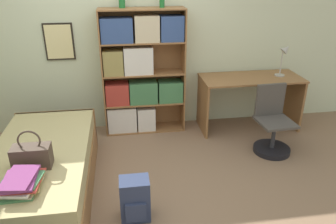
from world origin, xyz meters
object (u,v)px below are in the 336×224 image
object	(u,v)px
bottle_brown	(162,1)
desk_chair	(272,131)
bed	(43,172)
handbag	(32,156)
desk	(250,92)
book_stack_on_bed	(21,183)
backpack	(135,199)
bookcase	(139,73)
bottle_green	(122,1)
desk_lamp	(285,54)

from	to	relation	value
bottle_brown	desk_chair	bearing A→B (deg)	-33.14
bed	handbag	world-z (taller)	handbag
desk	desk_chair	xyz separation A→B (m)	(0.06, -0.67, -0.27)
desk	bottle_brown	bearing A→B (deg)	172.54
book_stack_on_bed	backpack	xyz separation A→B (m)	(0.89, 0.13, -0.37)
bookcase	bottle_brown	xyz separation A→B (m)	(0.32, 0.02, 0.91)
desk	bottle_green	bearing A→B (deg)	173.76
bookcase	desk_lamp	size ratio (longest dim) A/B	3.71
desk_chair	backpack	distance (m)	2.01
handbag	desk	xyz separation A→B (m)	(2.57, 1.45, -0.09)
backpack	desk_lamp	bearing A→B (deg)	37.85
bottle_green	desk_lamp	world-z (taller)	bottle_green
bed	bookcase	distance (m)	1.77
bookcase	desk_lamp	xyz separation A→B (m)	(1.96, -0.13, 0.22)
bottle_brown	desk	xyz separation A→B (m)	(1.20, -0.16, -1.21)
handbag	book_stack_on_bed	world-z (taller)	handbag
desk	bookcase	bearing A→B (deg)	174.82
desk_chair	bottle_brown	bearing A→B (deg)	146.86
desk_lamp	desk_chair	bearing A→B (deg)	-119.35
desk_lamp	desk_chair	xyz separation A→B (m)	(-0.38, -0.67, -0.79)
handbag	bottle_brown	size ratio (longest dim) A/B	1.85
bed	book_stack_on_bed	world-z (taller)	book_stack_on_bed
bed	backpack	world-z (taller)	bed
bookcase	backpack	distance (m)	1.90
desk_lamp	handbag	bearing A→B (deg)	-154.11
handbag	backpack	size ratio (longest dim) A/B	0.86
desk_lamp	bookcase	bearing A→B (deg)	176.15
bed	bottle_brown	distance (m)	2.42
desk_chair	desk	bearing A→B (deg)	95.02
handbag	desk_lamp	size ratio (longest dim) A/B	0.80
handbag	desk_lamp	xyz separation A→B (m)	(3.01, 1.46, 0.43)
book_stack_on_bed	desk_lamp	world-z (taller)	desk_lamp
book_stack_on_bed	desk_chair	size ratio (longest dim) A/B	0.46
book_stack_on_bed	handbag	bearing A→B (deg)	86.42
book_stack_on_bed	bookcase	world-z (taller)	bookcase
bookcase	desk_lamp	world-z (taller)	bookcase
desk_lamp	desk	bearing A→B (deg)	-179.20
book_stack_on_bed	bottle_brown	world-z (taller)	bottle_brown
bottle_brown	desk	world-z (taller)	bottle_brown
bed	book_stack_on_bed	distance (m)	0.71
bottle_green	bottle_brown	xyz separation A→B (m)	(0.49, -0.03, -0.01)
bottle_brown	bed	bearing A→B (deg)	-136.68
bottle_brown	backpack	size ratio (longest dim) A/B	0.47
bookcase	desk	world-z (taller)	bookcase
bookcase	desk_chair	xyz separation A→B (m)	(1.58, -0.80, -0.57)
bed	backpack	xyz separation A→B (m)	(0.89, -0.50, -0.05)
bookcase	handbag	bearing A→B (deg)	-123.31
handbag	desk_chair	xyz separation A→B (m)	(2.63, 0.79, -0.36)
bottle_brown	backpack	distance (m)	2.42
backpack	bed	bearing A→B (deg)	150.62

